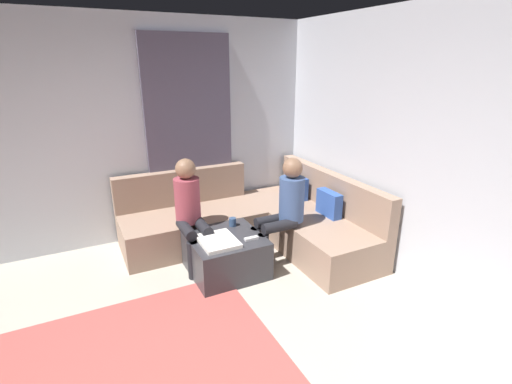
# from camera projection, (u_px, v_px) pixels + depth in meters

# --- Properties ---
(wall_back) EXTENTS (6.00, 0.12, 2.70)m
(wall_back) POSITION_uv_depth(u_px,v_px,m) (490.00, 169.00, 3.05)
(wall_back) COLOR silver
(wall_back) RESTS_ON ground_plane
(wall_left) EXTENTS (0.12, 6.00, 2.70)m
(wall_left) POSITION_uv_depth(u_px,v_px,m) (77.00, 138.00, 4.29)
(wall_left) COLOR silver
(wall_left) RESTS_ON ground_plane
(curtain_panel) EXTENTS (0.06, 1.10, 2.50)m
(curtain_panel) POSITION_uv_depth(u_px,v_px,m) (190.00, 138.00, 4.79)
(curtain_panel) COLOR #595166
(curtain_panel) RESTS_ON ground_plane
(sectional_couch) EXTENTS (2.10, 2.55, 0.87)m
(sectional_couch) POSITION_uv_depth(u_px,v_px,m) (258.00, 221.00, 4.71)
(sectional_couch) COLOR #9E7F6B
(sectional_couch) RESTS_ON ground_plane
(ottoman) EXTENTS (0.76, 0.76, 0.42)m
(ottoman) POSITION_uv_depth(u_px,v_px,m) (226.00, 254.00, 4.06)
(ottoman) COLOR #333338
(ottoman) RESTS_ON ground_plane
(folded_blanket) EXTENTS (0.44, 0.36, 0.04)m
(folded_blanket) POSITION_uv_depth(u_px,v_px,m) (218.00, 241.00, 3.85)
(folded_blanket) COLOR white
(folded_blanket) RESTS_ON ottoman
(coffee_mug) EXTENTS (0.08, 0.08, 0.10)m
(coffee_mug) POSITION_uv_depth(u_px,v_px,m) (233.00, 222.00, 4.23)
(coffee_mug) COLOR #334C72
(coffee_mug) RESTS_ON ottoman
(game_remote) EXTENTS (0.05, 0.15, 0.02)m
(game_remote) POSITION_uv_depth(u_px,v_px,m) (251.00, 238.00, 3.92)
(game_remote) COLOR white
(game_remote) RESTS_ON ottoman
(person_on_couch_back) EXTENTS (0.30, 0.60, 1.20)m
(person_on_couch_back) POSITION_uv_depth(u_px,v_px,m) (284.00, 207.00, 4.16)
(person_on_couch_back) COLOR black
(person_on_couch_back) RESTS_ON ground_plane
(person_on_couch_side) EXTENTS (0.60, 0.30, 1.20)m
(person_on_couch_side) POSITION_uv_depth(u_px,v_px,m) (190.00, 209.00, 4.09)
(person_on_couch_side) COLOR black
(person_on_couch_side) RESTS_ON ground_plane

